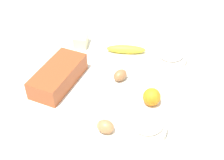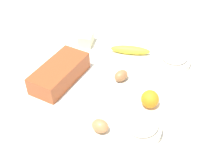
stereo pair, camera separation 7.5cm
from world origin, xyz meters
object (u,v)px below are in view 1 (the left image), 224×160
(butter_block, at_px, (81,40))
(flour_bowl, at_px, (147,126))
(orange_fruit, at_px, (152,97))
(egg_near_butter, at_px, (105,127))
(loaf_pan, at_px, (58,75))
(egg_beside_bowl, at_px, (120,75))
(banana, at_px, (126,49))
(sugar_bowl, at_px, (170,57))

(butter_block, bearing_deg, flour_bowl, -128.39)
(flour_bowl, distance_m, orange_fruit, 0.15)
(orange_fruit, height_order, butter_block, orange_fruit)
(flour_bowl, relative_size, orange_fruit, 2.05)
(egg_near_butter, bearing_deg, flour_bowl, -66.10)
(butter_block, relative_size, egg_near_butter, 1.41)
(butter_block, distance_m, egg_near_butter, 0.57)
(loaf_pan, bearing_deg, orange_fruit, -84.39)
(loaf_pan, xyz_separation_m, egg_near_butter, (-0.16, -0.30, -0.02))
(orange_fruit, relative_size, butter_block, 0.79)
(orange_fruit, bearing_deg, flour_bowl, -167.44)
(flour_bowl, relative_size, egg_near_butter, 2.27)
(loaf_pan, height_order, egg_beside_bowl, loaf_pan)
(butter_block, xyz_separation_m, egg_beside_bowl, (-0.16, -0.29, -0.01))
(banana, bearing_deg, sugar_bowl, -85.16)
(sugar_bowl, bearing_deg, butter_block, 97.13)
(banana, distance_m, egg_near_butter, 0.50)
(sugar_bowl, xyz_separation_m, butter_block, (-0.06, 0.44, -0.00))
(orange_fruit, distance_m, egg_beside_bowl, 0.19)
(egg_near_butter, xyz_separation_m, egg_beside_bowl, (0.29, 0.07, -0.00))
(loaf_pan, xyz_separation_m, flour_bowl, (-0.10, -0.43, -0.01))
(egg_near_butter, bearing_deg, egg_beside_bowl, 13.69)
(sugar_bowl, distance_m, egg_near_butter, 0.51)
(banana, xyz_separation_m, butter_block, (-0.04, 0.23, 0.01))
(sugar_bowl, relative_size, orange_fruit, 2.12)
(loaf_pan, bearing_deg, egg_beside_bowl, -61.44)
(loaf_pan, distance_m, sugar_bowl, 0.52)
(banana, bearing_deg, orange_fruit, -140.84)
(orange_fruit, bearing_deg, sugar_bowl, 2.57)
(sugar_bowl, bearing_deg, orange_fruit, -177.43)
(sugar_bowl, bearing_deg, egg_near_butter, 170.09)
(sugar_bowl, bearing_deg, banana, 94.84)
(butter_block, bearing_deg, egg_beside_bowl, -119.27)
(sugar_bowl, xyz_separation_m, egg_near_butter, (-0.50, 0.09, -0.01))
(sugar_bowl, distance_m, orange_fruit, 0.30)
(flour_bowl, bearing_deg, sugar_bowl, 5.90)
(orange_fruit, bearing_deg, loaf_pan, 97.06)
(flour_bowl, height_order, butter_block, flour_bowl)
(butter_block, xyz_separation_m, egg_near_butter, (-0.45, -0.36, -0.00))
(egg_beside_bowl, bearing_deg, egg_near_butter, -166.31)
(egg_beside_bowl, bearing_deg, loaf_pan, 120.02)
(orange_fruit, xyz_separation_m, butter_block, (0.24, 0.46, -0.01))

